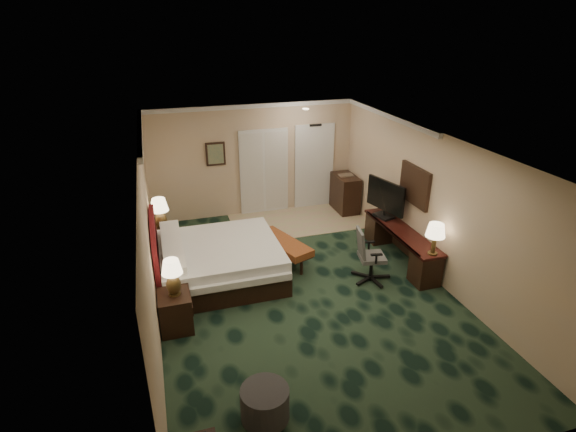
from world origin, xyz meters
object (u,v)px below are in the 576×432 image
object	(u,v)px
nightstand_far	(165,240)
lamp_near	(173,277)
ottoman	(265,404)
desk	(400,245)
bed	(221,262)
tv	(385,199)
desk_chair	(372,255)
minibar	(345,193)
nightstand_near	(176,311)
lamp_far	(160,215)
bed_bench	(283,251)

from	to	relation	value
nightstand_far	lamp_near	world-z (taller)	lamp_near
lamp_near	ottoman	distance (m)	2.39
ottoman	desk	world-z (taller)	desk
bed	desk	bearing A→B (deg)	-6.12
tv	desk_chair	distance (m)	1.55
lamp_near	nightstand_far	bearing A→B (deg)	91.21
desk_chair	minibar	xyz separation A→B (m)	(0.86, 3.19, -0.06)
ottoman	bed	bearing A→B (deg)	89.73
nightstand_near	minibar	bearing A→B (deg)	38.99
minibar	lamp_far	bearing A→B (deg)	-167.60
nightstand_far	desk_chair	world-z (taller)	desk_chair
bed	lamp_near	xyz separation A→B (m)	(-0.90, -1.27, 0.57)
desk_chair	nightstand_far	bearing A→B (deg)	159.07
nightstand_near	desk	xyz separation A→B (m)	(4.47, 0.90, 0.03)
desk_chair	nightstand_near	bearing A→B (deg)	-162.51
desk	tv	size ratio (longest dim) A/B	2.24
lamp_far	minibar	bearing A→B (deg)	12.40
desk	nightstand_near	bearing A→B (deg)	-168.58
nightstand_far	lamp_far	distance (m)	0.61
nightstand_far	desk	distance (m)	4.83
bed	minibar	world-z (taller)	minibar
minibar	lamp_near	bearing A→B (deg)	-140.99
ottoman	desk_chair	bearing A→B (deg)	43.02
nightstand_near	desk	world-z (taller)	desk
bed_bench	desk	size ratio (longest dim) A/B	0.60
lamp_near	bed_bench	size ratio (longest dim) A/B	0.44
bed_bench	tv	bearing A→B (deg)	-19.57
bed_bench	desk_chair	world-z (taller)	desk_chair
nightstand_near	lamp_near	size ratio (longest dim) A/B	1.02
nightstand_near	lamp_near	bearing A→B (deg)	33.16
bed_bench	desk	distance (m)	2.35
bed	desk	distance (m)	3.57
minibar	nightstand_near	bearing A→B (deg)	-141.01
bed	minibar	xyz separation A→B (m)	(3.52, 2.31, 0.12)
bed	bed_bench	xyz separation A→B (m)	(1.29, 0.26, -0.11)
nightstand_far	desk	xyz separation A→B (m)	(4.50, -1.76, 0.07)
bed_bench	nightstand_far	bearing A→B (deg)	132.86
lamp_near	desk_chair	size ratio (longest dim) A/B	0.58
minibar	ottoman	bearing A→B (deg)	-121.88
nightstand_near	desk	size ratio (longest dim) A/B	0.27
nightstand_near	desk_chair	world-z (taller)	desk_chair
nightstand_near	desk_chair	xyz separation A→B (m)	(3.58, 0.40, 0.21)
lamp_near	lamp_far	distance (m)	2.59
lamp_near	ottoman	size ratio (longest dim) A/B	1.00
nightstand_near	lamp_near	world-z (taller)	lamp_near
nightstand_far	desk_chair	distance (m)	4.27
nightstand_near	bed_bench	distance (m)	2.69
desk	desk_chair	bearing A→B (deg)	-150.59
ottoman	lamp_near	bearing A→B (deg)	112.71
lamp_near	ottoman	bearing A→B (deg)	-67.29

